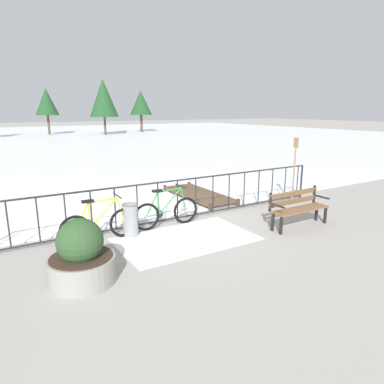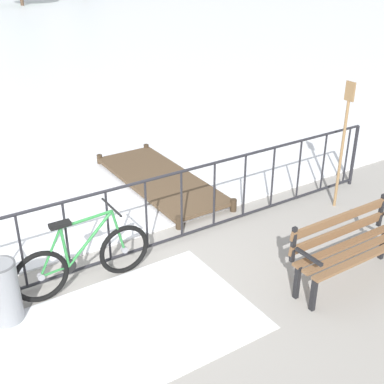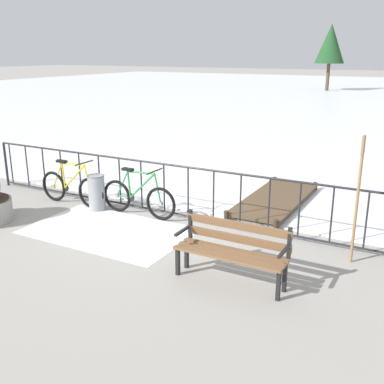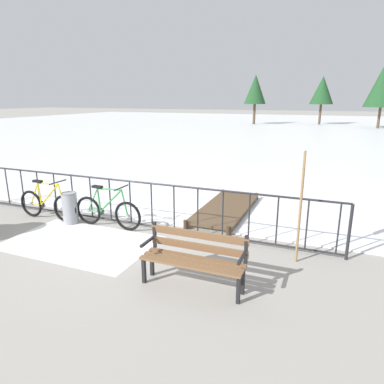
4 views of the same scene
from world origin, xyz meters
The scene contains 14 objects.
ground_plane centered at (0.00, 0.00, 0.00)m, with size 160.00×160.00×0.00m, color #9E9991.
frozen_pond centered at (0.00, 28.40, 0.01)m, with size 80.00×56.00×0.03m, color white.
snow_patch centered at (-0.46, -1.20, 0.00)m, with size 2.95×1.82×0.01m, color white.
railing_fence centered at (0.00, 0.00, 0.56)m, with size 9.06×0.06×1.07m.
bicycle_near_railing centered at (-0.45, -0.26, 0.37)m, with size 1.71×0.52×0.97m.
bicycle_second centered at (-2.08, -0.36, 0.37)m, with size 1.71×0.52×0.97m.
park_bench centered at (2.28, -1.84, 0.51)m, with size 1.60×0.48×0.89m.
planter_with_shrub centered at (-2.87, -1.97, 0.44)m, with size 1.09×1.09×1.08m.
trash_bin centered at (-1.40, -0.37, 0.37)m, with size 0.35×0.35×0.73m.
oar_upright centered at (3.67, -0.42, 1.14)m, with size 0.04×0.16×1.98m.
wooden_dock centered at (1.71, 1.72, 0.12)m, with size 1.10×2.93×0.20m.
tree_far_west centered at (2.51, 34.71, 3.63)m, with size 2.49×2.49×5.12m.
tree_centre centered at (7.95, 31.33, 4.04)m, with size 3.15×3.15×6.10m.
tree_east_mid centered at (13.49, 33.94, 3.61)m, with size 2.75×2.75×5.12m.
Camera 1 is at (-3.99, -7.26, 2.75)m, focal length 31.87 mm.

